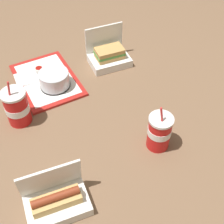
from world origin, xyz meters
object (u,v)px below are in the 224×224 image
Objects in this scene: food_tray at (47,80)px; ketchup_cup at (39,70)px; soda_cup_corner at (159,132)px; soda_cup_left at (17,107)px; clamshell_sandwich_right at (109,56)px; cake_container at (54,80)px; plastic_fork at (59,70)px; clamshell_hotdog_corner at (57,201)px.

food_tray is 10.16× the size of ketchup_cup.
soda_cup_left is (-0.30, -0.48, 0.00)m from soda_cup_corner.
ketchup_cup is at bearing -94.59° from clamshell_sandwich_right.
ketchup_cup is 0.20× the size of clamshell_sandwich_right.
cake_container is 0.24m from soda_cup_left.
cake_container is at bearing -146.22° from soda_cup_corner.
ketchup_cup is at bearing -148.43° from soda_cup_corner.
soda_cup_left reaches higher than clamshell_sandwich_right.
soda_cup_left is (0.27, -0.13, 0.05)m from ketchup_cup.
plastic_fork is at bearing -91.41° from clamshell_sandwich_right.
clamshell_hotdog_corner is 0.96× the size of soda_cup_left.
soda_cup_left reaches higher than plastic_fork.
clamshell_sandwich_right is 0.95× the size of soda_cup_corner.
plastic_fork is at bearing -154.63° from soda_cup_corner.
ketchup_cup is (-0.06, -0.02, 0.02)m from food_tray.
soda_cup_left is (0.21, -0.15, 0.07)m from food_tray.
soda_cup_corner is (0.46, 0.30, 0.03)m from cake_container.
clamshell_sandwich_right is at bearing -178.87° from soda_cup_corner.
soda_cup_corner is 0.57m from soda_cup_left.
clamshell_sandwich_right is (0.03, 0.34, 0.02)m from ketchup_cup.
clamshell_hotdog_corner is 0.99× the size of soda_cup_corner.
cake_container is 0.65× the size of soda_cup_corner.
soda_cup_left is at bearing -171.78° from clamshell_hotdog_corner.
cake_container is at bearing 22.47° from ketchup_cup.
plastic_fork is (0.02, 0.09, -0.01)m from ketchup_cup.
plastic_fork is (-0.10, 0.04, -0.03)m from cake_container.
soda_cup_corner is at bearing -2.17° from plastic_fork.
soda_cup_left reaches higher than cake_container.
cake_container reaches higher than ketchup_cup.
ketchup_cup is at bearing -130.73° from plastic_fork.
soda_cup_left is at bearing -68.56° from plastic_fork.
clamshell_sandwich_right is 0.55m from soda_cup_corner.
soda_cup_corner reaches higher than food_tray.
cake_container is 0.14m from ketchup_cup.
food_tray is at bearing -87.07° from plastic_fork.
cake_container is at bearing -71.93° from clamshell_sandwich_right.
soda_cup_corner is at bearing 57.92° from soda_cup_left.
food_tray is 2.02× the size of clamshell_sandwich_right.
ketchup_cup is 0.19× the size of soda_cup_corner.
clamshell_hotdog_corner is at bearing -7.85° from food_tray.
ketchup_cup is 0.18× the size of soda_cup_left.
food_tray is 0.27m from soda_cup_left.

